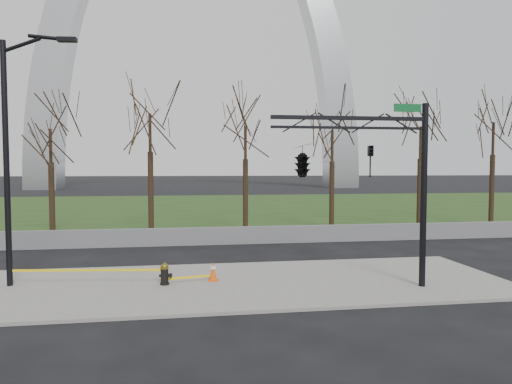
{
  "coord_description": "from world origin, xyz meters",
  "views": [
    {
      "loc": [
        -1.7,
        -14.35,
        3.9
      ],
      "look_at": [
        0.74,
        2.0,
        3.03
      ],
      "focal_mm": 30.41,
      "sensor_mm": 36.0,
      "label": 1
    }
  ],
  "objects": [
    {
      "name": "gateway_arch",
      "position": [
        0.0,
        75.0,
        32.5
      ],
      "size": [
        66.0,
        6.0,
        65.0
      ],
      "primitive_type": null,
      "color": "#B1B4B8",
      "rests_on": "ground"
    },
    {
      "name": "tree_row",
      "position": [
        -1.24,
        12.0,
        3.83
      ],
      "size": [
        43.53,
        4.0,
        7.65
      ],
      "color": "black",
      "rests_on": "ground"
    },
    {
      "name": "traffic_signal_mast",
      "position": [
        2.48,
        -1.27,
        4.15
      ],
      "size": [
        5.1,
        2.5,
        6.0
      ],
      "rotation": [
        0.0,
        0.0,
        -0.03
      ],
      "color": "black",
      "rests_on": "ground"
    },
    {
      "name": "caution_tape",
      "position": [
        -4.29,
        0.31,
        0.52
      ],
      "size": [
        6.6,
        0.63,
        0.39
      ],
      "color": "yellow",
      "rests_on": "ground"
    },
    {
      "name": "sidewalk",
      "position": [
        0.0,
        0.0,
        0.05
      ],
      "size": [
        18.0,
        6.0,
        0.1
      ],
      "primitive_type": "cube",
      "color": "slate",
      "rests_on": "ground"
    },
    {
      "name": "guardrail",
      "position": [
        0.0,
        8.0,
        0.45
      ],
      "size": [
        60.0,
        0.3,
        0.9
      ],
      "primitive_type": "cube",
      "color": "#59595B",
      "rests_on": "ground"
    },
    {
      "name": "grass_strip",
      "position": [
        0.0,
        30.0,
        0.03
      ],
      "size": [
        120.0,
        40.0,
        0.06
      ],
      "primitive_type": "cube",
      "color": "#1D3A15",
      "rests_on": "ground"
    },
    {
      "name": "street_light",
      "position": [
        -7.37,
        0.65,
        4.69
      ],
      "size": [
        2.39,
        0.4,
        8.21
      ],
      "rotation": [
        0.0,
        0.0,
        -0.09
      ],
      "color": "black",
      "rests_on": "ground"
    },
    {
      "name": "ground",
      "position": [
        0.0,
        0.0,
        0.0
      ],
      "size": [
        500.0,
        500.0,
        0.0
      ],
      "primitive_type": "plane",
      "color": "black",
      "rests_on": "ground"
    },
    {
      "name": "traffic_cone",
      "position": [
        -1.0,
        0.31,
        0.42
      ],
      "size": [
        0.39,
        0.39,
        0.64
      ],
      "rotation": [
        0.0,
        0.0,
        -0.21
      ],
      "color": "#E54E0C",
      "rests_on": "sidewalk"
    },
    {
      "name": "fire_hydrant",
      "position": [
        -2.59,
        0.04,
        0.45
      ],
      "size": [
        0.47,
        0.32,
        0.75
      ],
      "rotation": [
        0.0,
        0.0,
        -0.36
      ],
      "color": "black",
      "rests_on": "sidewalk"
    }
  ]
}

